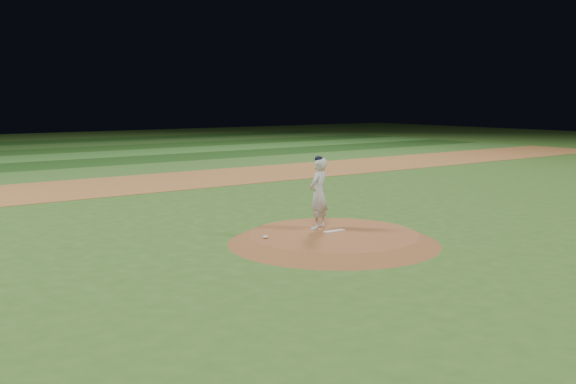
{
  "coord_description": "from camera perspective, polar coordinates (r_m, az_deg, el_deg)",
  "views": [
    {
      "loc": [
        -10.62,
        -12.42,
        3.71
      ],
      "look_at": [
        0.0,
        2.0,
        1.1
      ],
      "focal_mm": 40.0,
      "sensor_mm": 36.0,
      "label": 1
    }
  ],
  "objects": [
    {
      "name": "outfield_stripe_1",
      "position": [
        38.6,
        -20.24,
        2.28
      ],
      "size": [
        70.0,
        5.0,
        0.02
      ],
      "primitive_type": "cube",
      "color": "#1C4516",
      "rests_on": "ground"
    },
    {
      "name": "pitching_rubber",
      "position": [
        16.92,
        4.12,
        -3.48
      ],
      "size": [
        0.62,
        0.19,
        0.03
      ],
      "primitive_type": "cube",
      "rotation": [
        0.0,
        0.0,
        -0.06
      ],
      "color": "silver",
      "rests_on": "pitchers_mound"
    },
    {
      "name": "pitcher_on_mound",
      "position": [
        17.1,
        2.73,
        -0.11
      ],
      "size": [
        0.82,
        0.69,
        1.97
      ],
      "color": "silver",
      "rests_on": "pitchers_mound"
    },
    {
      "name": "ground",
      "position": [
        16.76,
        4.07,
        -4.52
      ],
      "size": [
        120.0,
        120.0,
        0.0
      ],
      "primitive_type": "plane",
      "color": "#335F1F",
      "rests_on": "ground"
    },
    {
      "name": "outfield_stripe_2",
      "position": [
        43.41,
        -22.09,
        2.79
      ],
      "size": [
        70.0,
        5.0,
        0.02
      ],
      "primitive_type": "cube",
      "color": "#37762A",
      "rests_on": "ground"
    },
    {
      "name": "infield_dirt_band",
      "position": [
        28.72,
        -14.35,
        0.63
      ],
      "size": [
        70.0,
        6.0,
        0.02
      ],
      "primitive_type": "cube",
      "color": "#A06431",
      "rests_on": "ground"
    },
    {
      "name": "rosin_bag",
      "position": [
        16.07,
        -2.02,
        -4.01
      ],
      "size": [
        0.13,
        0.13,
        0.07
      ],
      "primitive_type": "ellipsoid",
      "color": "silver",
      "rests_on": "pitchers_mound"
    },
    {
      "name": "outfield_stripe_3",
      "position": [
        48.25,
        -23.58,
        3.2
      ],
      "size": [
        70.0,
        5.0,
        0.02
      ],
      "primitive_type": "cube",
      "color": "#1F4C18",
      "rests_on": "ground"
    },
    {
      "name": "outfield_stripe_0",
      "position": [
        33.85,
        -17.86,
        1.61
      ],
      "size": [
        70.0,
        5.0,
        0.02
      ],
      "primitive_type": "cube",
      "color": "#356725",
      "rests_on": "ground"
    },
    {
      "name": "pitchers_mound",
      "position": [
        16.73,
        4.07,
        -4.1
      ],
      "size": [
        5.5,
        5.5,
        0.25
      ],
      "primitive_type": "cone",
      "color": "brown",
      "rests_on": "ground"
    }
  ]
}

